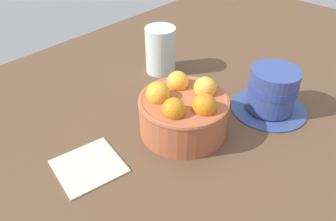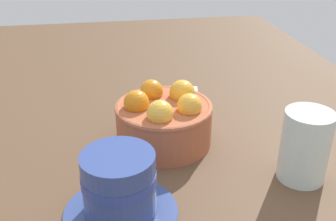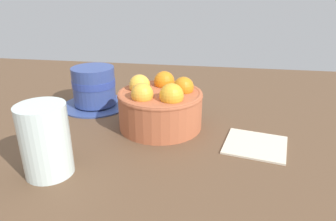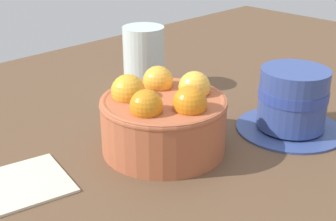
% 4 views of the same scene
% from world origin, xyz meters
% --- Properties ---
extents(ground_plane, '(1.57, 0.92, 0.03)m').
position_xyz_m(ground_plane, '(0.00, 0.00, -0.02)').
color(ground_plane, brown).
extents(terracotta_bowl, '(0.15, 0.15, 0.09)m').
position_xyz_m(terracotta_bowl, '(0.00, -0.00, 0.04)').
color(terracotta_bowl, '#AD5938').
rests_on(terracotta_bowl, ground_plane).
extents(coffee_cup, '(0.14, 0.14, 0.08)m').
position_xyz_m(coffee_cup, '(-0.16, 0.08, 0.04)').
color(coffee_cup, '#344885').
rests_on(coffee_cup, ground_plane).
extents(water_glass, '(0.07, 0.07, 0.10)m').
position_xyz_m(water_glass, '(-0.12, -0.17, 0.05)').
color(water_glass, silver).
rests_on(water_glass, ground_plane).
extents(folded_napkin, '(0.11, 0.11, 0.01)m').
position_xyz_m(folded_napkin, '(0.17, -0.05, 0.00)').
color(folded_napkin, beige).
rests_on(folded_napkin, ground_plane).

